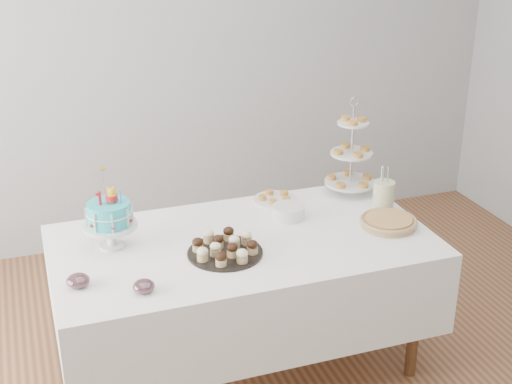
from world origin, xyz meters
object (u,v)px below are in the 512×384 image
object	(u,v)px
pie	(388,222)
pastry_plate	(275,198)
cupcake_tray	(225,247)
plate_stack	(288,212)
birthday_cake	(110,227)
tiered_stand	(352,154)
jam_bowl_a	(144,286)
table	(243,279)
utensil_pitcher	(384,195)
jam_bowl_b	(78,281)

from	to	relation	value
pie	pastry_plate	xyz separation A→B (m)	(-0.45, 0.51, -0.01)
cupcake_tray	pie	distance (m)	0.90
plate_stack	birthday_cake	bearing A→B (deg)	-178.46
pastry_plate	pie	bearing A→B (deg)	-48.65
birthday_cake	tiered_stand	distance (m)	1.44
pie	jam_bowl_a	size ratio (longest dim) A/B	3.06
jam_bowl_a	tiered_stand	bearing A→B (deg)	27.61
plate_stack	cupcake_tray	bearing A→B (deg)	-147.44
tiered_stand	plate_stack	xyz separation A→B (m)	(-0.47, -0.21, -0.21)
table	cupcake_tray	bearing A→B (deg)	-138.08
pie	tiered_stand	bearing A→B (deg)	88.90
table	cupcake_tray	world-z (taller)	cupcake_tray
jam_bowl_a	utensil_pitcher	world-z (taller)	utensil_pitcher
tiered_stand	jam_bowl_a	size ratio (longest dim) A/B	5.85
plate_stack	utensil_pitcher	xyz separation A→B (m)	(0.53, -0.09, 0.06)
tiered_stand	utensil_pitcher	distance (m)	0.33
pastry_plate	birthday_cake	bearing A→B (deg)	-165.02
birthday_cake	jam_bowl_b	distance (m)	0.40
table	pastry_plate	distance (m)	0.57
pie	jam_bowl_b	size ratio (longest dim) A/B	2.87
birthday_cake	pie	world-z (taller)	birthday_cake
table	pie	size ratio (longest dim) A/B	6.36
birthday_cake	jam_bowl_a	xyz separation A→B (m)	(0.07, -0.48, -0.08)
table	jam_bowl_a	size ratio (longest dim) A/B	19.50
birthday_cake	utensil_pitcher	size ratio (longest dim) A/B	1.56
cupcake_tray	jam_bowl_b	bearing A→B (deg)	-173.84
pastry_plate	plate_stack	bearing A→B (deg)	-92.85
pastry_plate	utensil_pitcher	distance (m)	0.61
table	pie	distance (m)	0.82
pastry_plate	jam_bowl_b	world-z (taller)	jam_bowl_b
pie	utensil_pitcher	distance (m)	0.21
table	jam_bowl_a	distance (m)	0.71
birthday_cake	jam_bowl_a	size ratio (longest dim) A/B	4.17
table	plate_stack	world-z (taller)	plate_stack
birthday_cake	jam_bowl_b	size ratio (longest dim) A/B	3.91
pie	pastry_plate	size ratio (longest dim) A/B	1.21
tiered_stand	pastry_plate	world-z (taller)	tiered_stand
tiered_stand	utensil_pitcher	world-z (taller)	tiered_stand
table	pastry_plate	world-z (taller)	pastry_plate
plate_stack	jam_bowl_b	bearing A→B (deg)	-162.66
cupcake_tray	jam_bowl_b	size ratio (longest dim) A/B	3.53
cupcake_tray	jam_bowl_a	xyz separation A→B (m)	(-0.44, -0.22, -0.01)
pie	jam_bowl_a	xyz separation A→B (m)	(-1.34, -0.23, 0.00)
pastry_plate	jam_bowl_b	xyz separation A→B (m)	(-1.17, -0.59, 0.01)
cupcake_tray	pie	xyz separation A→B (m)	(0.90, 0.01, -0.01)
pastry_plate	jam_bowl_a	world-z (taller)	jam_bowl_a
jam_bowl_a	pastry_plate	bearing A→B (deg)	39.31
jam_bowl_b	utensil_pitcher	bearing A→B (deg)	9.21
pastry_plate	jam_bowl_a	bearing A→B (deg)	-140.69
table	jam_bowl_a	bearing A→B (deg)	-149.61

